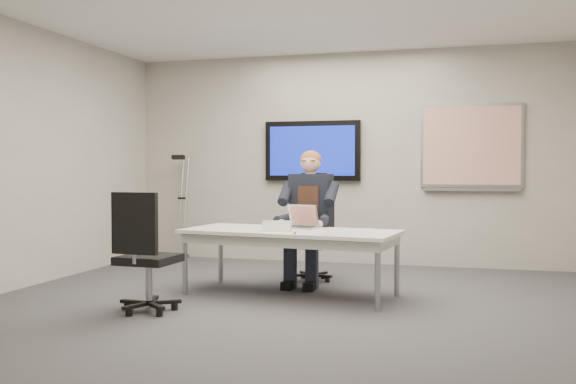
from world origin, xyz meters
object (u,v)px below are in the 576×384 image
(conference_table, at_px, (290,237))
(seated_person, at_px, (307,230))
(office_chair_far, at_px, (313,255))
(laptop, at_px, (301,222))
(office_chair_near, at_px, (146,275))

(conference_table, height_order, seated_person, seated_person)
(office_chair_far, distance_m, laptop, 0.80)
(office_chair_far, bearing_deg, laptop, -75.16)
(office_chair_near, xyz_separation_m, seated_person, (1.01, 1.74, 0.26))
(conference_table, xyz_separation_m, seated_person, (0.01, 0.65, 0.01))
(office_chair_near, bearing_deg, office_chair_far, -114.05)
(laptop, bearing_deg, office_chair_far, 108.23)
(seated_person, bearing_deg, office_chair_far, 91.65)
(office_chair_near, bearing_deg, laptop, -125.85)
(office_chair_far, height_order, office_chair_near, office_chair_near)
(office_chair_far, bearing_deg, office_chair_near, -105.35)
(conference_table, bearing_deg, office_chair_near, -125.43)
(conference_table, height_order, office_chair_near, office_chair_near)
(office_chair_far, xyz_separation_m, laptop, (0.04, -0.68, 0.42))
(conference_table, xyz_separation_m, office_chair_near, (-1.00, -1.09, -0.25))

